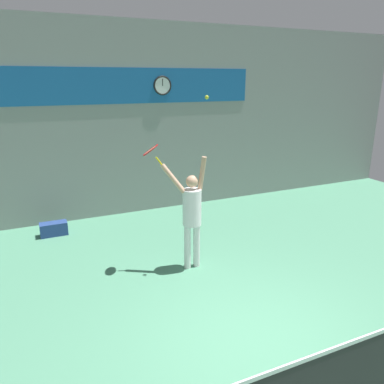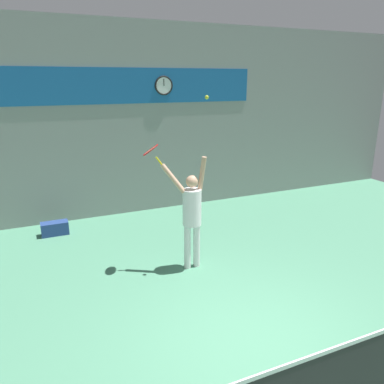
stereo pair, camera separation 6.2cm
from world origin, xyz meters
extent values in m
plane|color=#4C8C6B|center=(0.00, 0.00, 0.00)|extent=(18.00, 18.00, 0.00)
cube|color=gray|center=(0.00, 6.22, 2.50)|extent=(18.00, 0.10, 5.00)
cube|color=#195B9E|center=(0.00, 6.16, 3.40)|extent=(6.81, 0.02, 0.89)
cylinder|color=white|center=(0.85, 6.14, 3.40)|extent=(0.46, 0.02, 0.46)
torus|color=black|center=(0.85, 6.14, 3.40)|extent=(0.50, 0.05, 0.50)
cube|color=black|center=(0.85, 6.13, 3.48)|extent=(0.02, 0.01, 0.18)
cube|color=white|center=(0.00, -1.21, 0.93)|extent=(6.84, 0.02, 0.05)
cylinder|color=white|center=(0.00, 2.57, 0.45)|extent=(0.13, 0.13, 0.89)
cylinder|color=white|center=(0.19, 2.57, 0.45)|extent=(0.13, 0.13, 0.89)
cylinder|color=white|center=(0.10, 2.57, 1.24)|extent=(0.36, 0.36, 0.70)
sphere|color=#D8A884|center=(0.10, 2.57, 1.75)|extent=(0.23, 0.23, 0.23)
cylinder|color=#D8A884|center=(0.29, 2.54, 1.88)|extent=(0.19, 0.18, 0.65)
cylinder|color=#D8A884|center=(-0.23, 2.70, 1.81)|extent=(0.43, 0.38, 0.55)
cylinder|color=yellow|center=(-0.44, 2.86, 2.13)|extent=(0.14, 0.09, 0.16)
torus|color=red|center=(-0.57, 2.92, 2.33)|extent=(0.41, 0.43, 0.22)
cylinder|color=beige|center=(-0.57, 2.92, 2.33)|extent=(0.34, 0.37, 0.18)
sphere|color=#CCDB2D|center=(0.33, 2.46, 3.26)|extent=(0.07, 0.07, 0.07)
cube|color=navy|center=(-2.26, 5.35, 0.16)|extent=(0.62, 0.29, 0.31)
camera|label=1|loc=(-2.64, -3.51, 3.56)|focal=35.00mm
camera|label=2|loc=(-2.58, -3.54, 3.56)|focal=35.00mm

